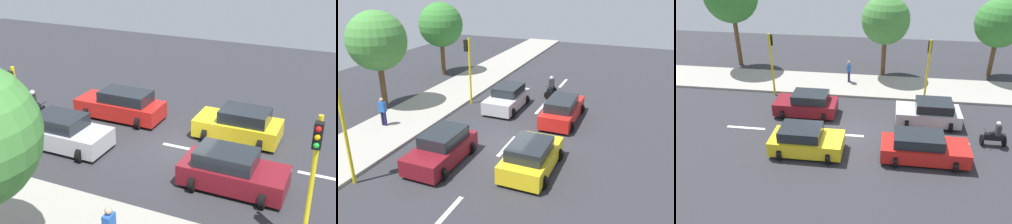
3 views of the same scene
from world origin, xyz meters
The scene contains 16 objects.
ground_plane centered at (0.00, 0.00, -0.05)m, with size 40.00×60.00×0.10m, color #2D2D33.
sidewalk centered at (7.00, 0.00, 0.07)m, with size 4.00×60.00×0.15m, color #9E998E.
lane_stripe_far_north centered at (0.00, -12.00, 0.01)m, with size 0.20×2.40×0.01m, color white.
lane_stripe_north centered at (0.00, -6.00, 0.01)m, with size 0.20×2.40×0.01m, color white.
lane_stripe_mid centered at (0.00, 0.00, 0.01)m, with size 0.20×2.40×0.01m, color white.
lane_stripe_south centered at (0.00, 6.00, 0.01)m, with size 0.20×2.40×0.01m, color white.
car_silver centered at (2.08, -5.03, 0.71)m, with size 2.30×3.90×1.52m.
car_maroon centered at (2.23, 2.67, 0.71)m, with size 2.25×3.97×1.52m.
car_red centered at (-1.79, -4.40, 0.71)m, with size 2.21×4.51×1.52m.
car_yellow_cab centered at (-1.92, 1.78, 0.71)m, with size 2.36×3.88×1.52m.
motorcycle centered at (0.06, -8.44, 0.64)m, with size 0.60×1.30×1.53m.
pedestrian_near_signal centered at (7.49, 0.59, 1.06)m, with size 0.40×0.24×1.69m.
traffic_light_corner centered at (4.85, -4.95, 2.93)m, with size 0.49×0.24×4.50m.
traffic_light_midblock centered at (4.85, 5.69, 2.93)m, with size 0.49×0.24×4.50m.
street_tree_center centered at (10.46, -10.55, 4.31)m, with size 3.71×3.71×6.19m.
street_tree_south centered at (9.61, -1.96, 4.46)m, with size 3.73×3.73×6.35m.
Camera 2 is at (-6.15, 14.84, 8.40)m, focal length 36.95 mm.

